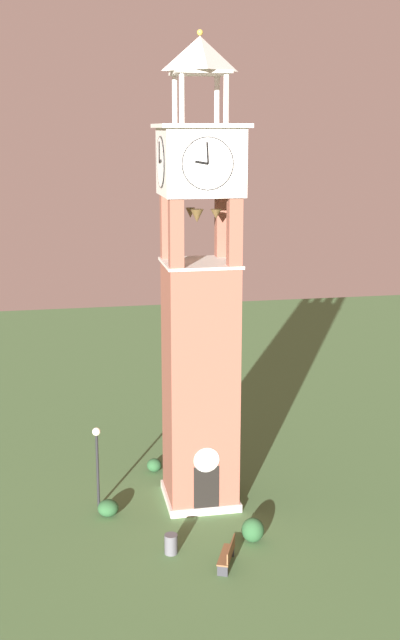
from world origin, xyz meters
name	(u,v)px	position (x,y,z in m)	size (l,w,h in m)	color
ground	(200,499)	(0.00, 0.00, 0.00)	(80.00, 80.00, 0.00)	#476B3D
clock_tower	(200,320)	(0.00, 0.00, 8.32)	(3.55, 3.55, 20.01)	brown
park_bench	(228,554)	(0.01, -5.62, 0.48)	(1.02, 1.65, 0.95)	brown
lamp_post	(97,452)	(-4.53, 0.15, 2.58)	(0.36, 0.36, 3.71)	black
trash_bin	(171,544)	(-1.97, -4.32, 0.40)	(0.52, 0.52, 0.80)	#4C4C51
shrub_near_entry	(253,530)	(1.41, -4.01, 0.49)	(0.91, 0.91, 0.99)	#234C28
shrub_left_of_tower	(108,508)	(-4.18, -0.76, 0.35)	(0.90, 0.90, 0.71)	#234C28
shrub_behind_bench	(154,465)	(-1.64, 3.33, 0.32)	(0.71, 0.71, 0.64)	#234C28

